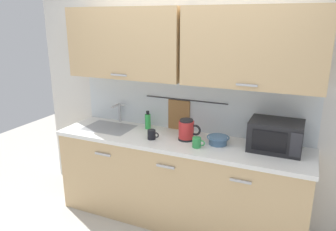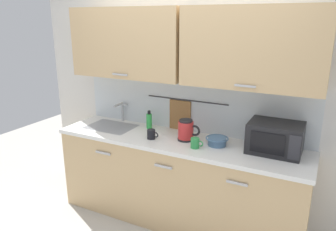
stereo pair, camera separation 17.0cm
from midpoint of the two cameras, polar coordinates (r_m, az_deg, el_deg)
counter_unit at (r=3.38m, az=3.01°, el=-11.24°), size 2.53×0.64×0.90m
back_wall_assembly at (r=3.24m, az=5.16°, el=7.46°), size 3.70×0.41×2.50m
sink_faucet at (r=3.72m, az=-6.93°, el=1.06°), size 0.09×0.17×0.22m
microwave at (r=3.03m, az=19.91°, el=-3.71°), size 0.46×0.35×0.27m
electric_kettle at (r=3.15m, az=4.78°, el=-2.63°), size 0.23×0.16×0.21m
dish_soap_bottle at (r=3.48m, az=-1.94°, el=-0.91°), size 0.06×0.06×0.20m
mug_near_sink at (r=3.19m, az=-1.42°, el=-3.34°), size 0.12×0.08×0.09m
mixing_bowl at (r=3.08m, az=10.21°, el=-4.41°), size 0.21×0.21×0.08m
mug_by_kettle at (r=2.98m, az=6.46°, el=-4.86°), size 0.12×0.08×0.09m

